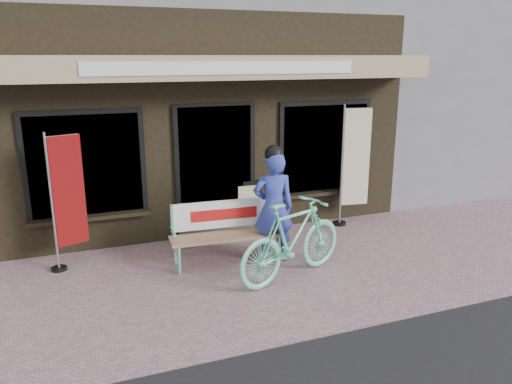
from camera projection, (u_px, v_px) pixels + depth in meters
name	position (u px, v px, depth m)	size (l,w,h in m)	color
ground	(260.00, 282.00, 6.65)	(70.00, 70.00, 0.00)	#A88089
storefront	(173.00, 52.00, 10.33)	(7.00, 6.77, 6.00)	black
neighbor_right_near	(473.00, 60.00, 13.79)	(10.00, 7.00, 5.60)	slate
bench	(226.00, 227.00, 7.23)	(1.67, 0.53, 0.89)	#73E1B8
person	(273.00, 205.00, 7.15)	(0.66, 0.50, 1.72)	#3241AE
bicycle	(292.00, 240.00, 6.65)	(0.52, 1.83, 1.10)	#73E1B8
nobori_red	(66.00, 199.00, 6.88)	(0.58, 0.30, 1.96)	gray
nobori_cream	(354.00, 164.00, 8.68)	(0.63, 0.27, 2.13)	gray
menu_stand	(248.00, 205.00, 8.50)	(0.45, 0.13, 0.88)	black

